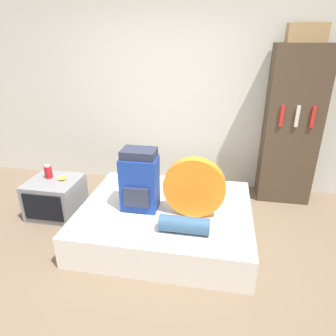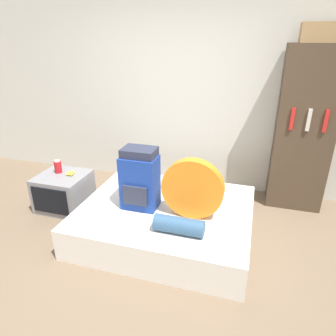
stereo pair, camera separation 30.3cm
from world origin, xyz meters
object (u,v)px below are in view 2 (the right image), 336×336
at_px(backpack, 140,179).
at_px(sleeping_roll, 179,226).
at_px(bookshelf, 304,131).
at_px(cardboard_box, 322,32).
at_px(television, 64,191).
at_px(canister, 58,167).
at_px(tent_bag, 193,189).

relative_size(backpack, sleeping_roll, 1.40).
xyz_separation_m(bookshelf, cardboard_box, (-0.01, -0.00, 1.08)).
relative_size(television, canister, 3.59).
bearing_deg(bookshelf, television, -161.20).
bearing_deg(sleeping_roll, tent_bag, 80.84).
bearing_deg(canister, bookshelf, 17.03).
bearing_deg(bookshelf, canister, -162.97).
relative_size(backpack, bookshelf, 0.33).
xyz_separation_m(tent_bag, canister, (-1.79, 0.34, -0.13)).
xyz_separation_m(backpack, canister, (-1.23, 0.31, -0.14)).
bearing_deg(television, tent_bag, -9.12).
distance_m(backpack, television, 1.25).
bearing_deg(canister, tent_bag, -10.84).
distance_m(sleeping_roll, bookshelf, 2.00).
xyz_separation_m(tent_bag, cardboard_box, (1.08, 1.22, 1.41)).
distance_m(tent_bag, television, 1.78).
xyz_separation_m(canister, cardboard_box, (2.87, 0.88, 1.54)).
xyz_separation_m(sleeping_roll, television, (-1.66, 0.59, -0.20)).
xyz_separation_m(sleeping_roll, bookshelf, (1.14, 1.54, 0.56)).
height_order(sleeping_roll, cardboard_box, cardboard_box).
bearing_deg(sleeping_roll, bookshelf, 53.67).
height_order(tent_bag, television, tent_bag).
bearing_deg(television, sleeping_roll, -19.69).
distance_m(television, bookshelf, 3.05).
xyz_separation_m(backpack, television, (-1.14, 0.24, -0.44)).
relative_size(canister, bookshelf, 0.08).
xyz_separation_m(television, canister, (-0.08, 0.07, 0.30)).
distance_m(sleeping_roll, canister, 1.87).
xyz_separation_m(tent_bag, bookshelf, (1.08, 1.23, 0.33)).
bearing_deg(tent_bag, bookshelf, 48.50).
relative_size(sleeping_roll, bookshelf, 0.24).
bearing_deg(cardboard_box, sleeping_roll, -126.19).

